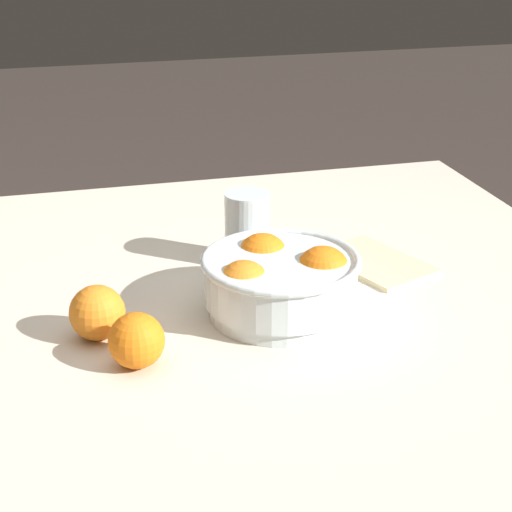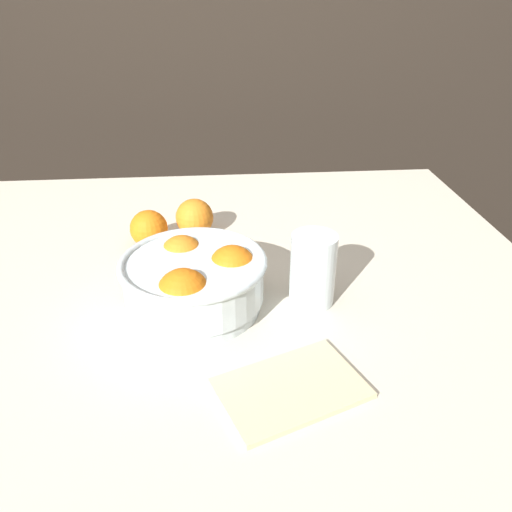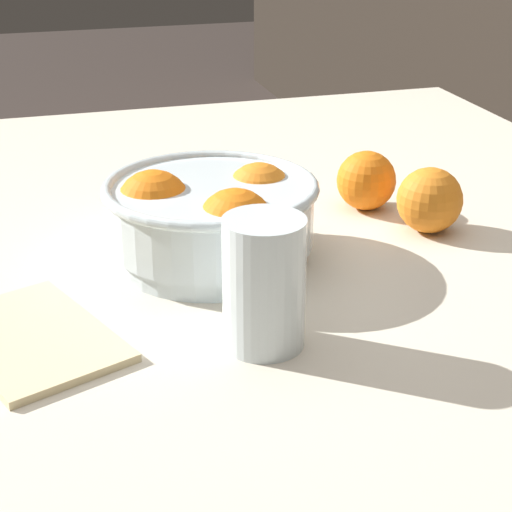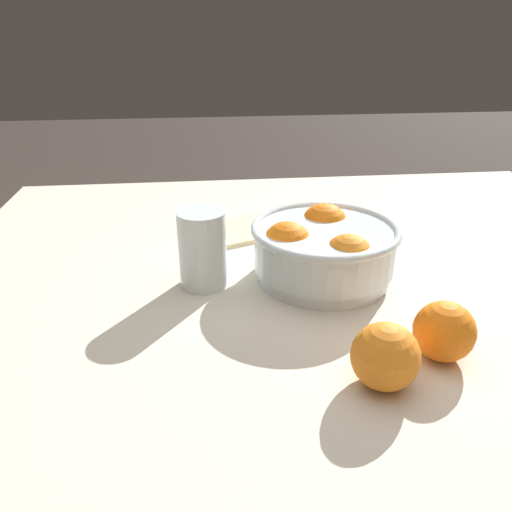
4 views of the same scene
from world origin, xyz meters
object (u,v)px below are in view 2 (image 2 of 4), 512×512
object	(u,v)px
fruit_bowl	(196,280)
orange_loose_front	(195,217)
juice_glass	(313,273)
orange_loose_near_bowl	(149,229)

from	to	relation	value
fruit_bowl	orange_loose_front	bearing A→B (deg)	92.03
fruit_bowl	orange_loose_front	world-z (taller)	fruit_bowl
fruit_bowl	juice_glass	xyz separation A→B (m)	(0.19, 0.00, 0.00)
fruit_bowl	orange_loose_front	distance (m)	0.27
orange_loose_near_bowl	orange_loose_front	bearing A→B (deg)	25.47
orange_loose_front	orange_loose_near_bowl	bearing A→B (deg)	-154.53
fruit_bowl	orange_loose_near_bowl	xyz separation A→B (m)	(-0.10, 0.23, -0.01)
fruit_bowl	orange_loose_front	xyz separation A→B (m)	(-0.01, 0.27, -0.01)
orange_loose_near_bowl	orange_loose_front	size ratio (longest dim) A/B	0.96
juice_glass	orange_loose_near_bowl	distance (m)	0.37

